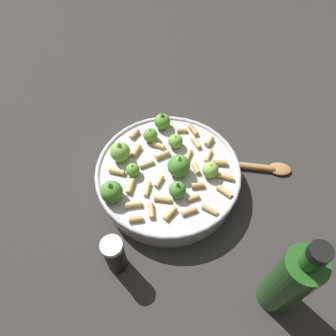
# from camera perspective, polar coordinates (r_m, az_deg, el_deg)

# --- Properties ---
(ground_plane) EXTENTS (2.40, 2.40, 0.00)m
(ground_plane) POSITION_cam_1_polar(r_m,az_deg,el_deg) (0.75, -0.00, -2.84)
(ground_plane) COLOR #2D2B28
(cooking_pan) EXTENTS (0.31, 0.31, 0.11)m
(cooking_pan) POSITION_cam_1_polar(r_m,az_deg,el_deg) (0.72, -0.18, -1.27)
(cooking_pan) COLOR #B7B7BC
(cooking_pan) RESTS_ON ground
(pepper_shaker) EXTENTS (0.04, 0.04, 0.10)m
(pepper_shaker) POSITION_cam_1_polar(r_m,az_deg,el_deg) (0.63, -9.18, -14.65)
(pepper_shaker) COLOR black
(pepper_shaker) RESTS_ON ground
(olive_oil_bottle) EXTENTS (0.06, 0.06, 0.23)m
(olive_oil_bottle) POSITION_cam_1_polar(r_m,az_deg,el_deg) (0.59, 20.28, -17.87)
(olive_oil_bottle) COLOR #1E4C19
(olive_oil_bottle) RESTS_ON ground
(wooden_spoon) EXTENTS (0.12, 0.22, 0.02)m
(wooden_spoon) POSITION_cam_1_polar(r_m,az_deg,el_deg) (0.79, 13.52, 0.50)
(wooden_spoon) COLOR #9E703D
(wooden_spoon) RESTS_ON ground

